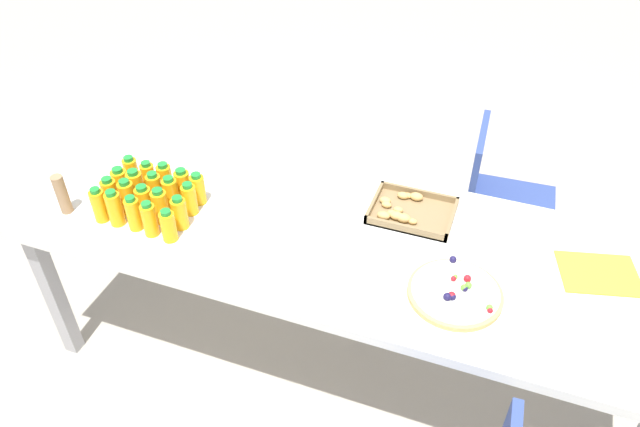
% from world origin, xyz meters
% --- Properties ---
extents(ground_plane, '(12.00, 12.00, 0.00)m').
position_xyz_m(ground_plane, '(0.00, 0.00, 0.00)').
color(ground_plane, '#B2A899').
extents(party_table, '(2.40, 0.84, 0.76)m').
position_xyz_m(party_table, '(0.00, 0.00, 0.69)').
color(party_table, silver).
rests_on(party_table, ground_plane).
extents(chair_far_right, '(0.42, 0.42, 0.83)m').
position_xyz_m(chair_far_right, '(0.54, 0.79, 0.50)').
color(chair_far_right, '#33478C').
rests_on(chair_far_right, ground_plane).
extents(juice_bottle_0, '(0.05, 0.05, 0.14)m').
position_xyz_m(juice_bottle_0, '(-0.84, -0.23, 0.82)').
color(juice_bottle_0, '#FAAD14').
rests_on(juice_bottle_0, party_table).
extents(juice_bottle_1, '(0.06, 0.06, 0.15)m').
position_xyz_m(juice_bottle_1, '(-0.77, -0.23, 0.83)').
color(juice_bottle_1, '#F9AD14').
rests_on(juice_bottle_1, party_table).
extents(juice_bottle_2, '(0.05, 0.05, 0.14)m').
position_xyz_m(juice_bottle_2, '(-0.69, -0.23, 0.82)').
color(juice_bottle_2, '#FAAE14').
rests_on(juice_bottle_2, party_table).
extents(juice_bottle_3, '(0.05, 0.05, 0.14)m').
position_xyz_m(juice_bottle_3, '(-0.62, -0.24, 0.82)').
color(juice_bottle_3, '#FAAE14').
rests_on(juice_bottle_3, party_table).
extents(juice_bottle_4, '(0.06, 0.06, 0.13)m').
position_xyz_m(juice_bottle_4, '(-0.54, -0.24, 0.82)').
color(juice_bottle_4, '#FAAE14').
rests_on(juice_bottle_4, party_table).
extents(juice_bottle_5, '(0.06, 0.06, 0.14)m').
position_xyz_m(juice_bottle_5, '(-0.84, -0.16, 0.82)').
color(juice_bottle_5, '#F9AC14').
rests_on(juice_bottle_5, party_table).
extents(juice_bottle_6, '(0.06, 0.06, 0.15)m').
position_xyz_m(juice_bottle_6, '(-0.77, -0.15, 0.83)').
color(juice_bottle_6, '#FAAD14').
rests_on(juice_bottle_6, party_table).
extents(juice_bottle_7, '(0.06, 0.06, 0.14)m').
position_xyz_m(juice_bottle_7, '(-0.69, -0.15, 0.82)').
color(juice_bottle_7, '#FAAE14').
rests_on(juice_bottle_7, party_table).
extents(juice_bottle_8, '(0.06, 0.06, 0.14)m').
position_xyz_m(juice_bottle_8, '(-0.62, -0.16, 0.82)').
color(juice_bottle_8, '#FAAE14').
rests_on(juice_bottle_8, party_table).
extents(juice_bottle_9, '(0.06, 0.06, 0.14)m').
position_xyz_m(juice_bottle_9, '(-0.54, -0.16, 0.82)').
color(juice_bottle_9, '#FAAD14').
rests_on(juice_bottle_9, party_table).
extents(juice_bottle_10, '(0.06, 0.06, 0.14)m').
position_xyz_m(juice_bottle_10, '(-0.85, -0.09, 0.82)').
color(juice_bottle_10, '#F9AE14').
rests_on(juice_bottle_10, party_table).
extents(juice_bottle_11, '(0.06, 0.06, 0.15)m').
position_xyz_m(juice_bottle_11, '(-0.77, -0.09, 0.83)').
color(juice_bottle_11, '#FAAC14').
rests_on(juice_bottle_11, party_table).
extents(juice_bottle_12, '(0.06, 0.06, 0.15)m').
position_xyz_m(juice_bottle_12, '(-0.69, -0.08, 0.83)').
color(juice_bottle_12, '#FAAB14').
rests_on(juice_bottle_12, party_table).
extents(juice_bottle_13, '(0.06, 0.06, 0.15)m').
position_xyz_m(juice_bottle_13, '(-0.63, -0.08, 0.82)').
color(juice_bottle_13, '#F9AC14').
rests_on(juice_bottle_13, party_table).
extents(juice_bottle_14, '(0.06, 0.06, 0.14)m').
position_xyz_m(juice_bottle_14, '(-0.55, -0.08, 0.82)').
color(juice_bottle_14, '#F9AE14').
rests_on(juice_bottle_14, party_table).
extents(juice_bottle_15, '(0.06, 0.06, 0.14)m').
position_xyz_m(juice_bottle_15, '(-0.85, -0.01, 0.82)').
color(juice_bottle_15, '#F9AD14').
rests_on(juice_bottle_15, party_table).
extents(juice_bottle_16, '(0.05, 0.05, 0.13)m').
position_xyz_m(juice_bottle_16, '(-0.77, -0.01, 0.82)').
color(juice_bottle_16, '#F9AC14').
rests_on(juice_bottle_16, party_table).
extents(juice_bottle_17, '(0.06, 0.06, 0.14)m').
position_xyz_m(juice_bottle_17, '(-0.70, -0.00, 0.82)').
color(juice_bottle_17, '#F9AC14').
rests_on(juice_bottle_17, party_table).
extents(juice_bottle_18, '(0.06, 0.06, 0.14)m').
position_xyz_m(juice_bottle_18, '(-0.62, -0.01, 0.82)').
color(juice_bottle_18, '#F9AC14').
rests_on(juice_bottle_18, party_table).
extents(juice_bottle_19, '(0.06, 0.06, 0.13)m').
position_xyz_m(juice_bottle_19, '(-0.55, -0.01, 0.82)').
color(juice_bottle_19, '#F9AE14').
rests_on(juice_bottle_19, party_table).
extents(fruit_pizza, '(0.31, 0.31, 0.05)m').
position_xyz_m(fruit_pizza, '(0.48, -0.16, 0.77)').
color(fruit_pizza, tan).
rests_on(fruit_pizza, party_table).
extents(snack_tray, '(0.31, 0.24, 0.04)m').
position_xyz_m(snack_tray, '(0.23, 0.20, 0.77)').
color(snack_tray, olive).
rests_on(snack_tray, party_table).
extents(plate_stack, '(0.22, 0.22, 0.02)m').
position_xyz_m(plate_stack, '(-0.05, -0.13, 0.77)').
color(plate_stack, silver).
rests_on(plate_stack, party_table).
extents(napkin_stack, '(0.15, 0.15, 0.02)m').
position_xyz_m(napkin_stack, '(1.00, -0.11, 0.76)').
color(napkin_stack, white).
rests_on(napkin_stack, party_table).
extents(cardboard_tube, '(0.04, 0.04, 0.16)m').
position_xyz_m(cardboard_tube, '(-1.00, -0.24, 0.84)').
color(cardboard_tube, '#9E7A56').
rests_on(cardboard_tube, party_table).
extents(paper_folder, '(0.30, 0.26, 0.01)m').
position_xyz_m(paper_folder, '(0.92, 0.11, 0.76)').
color(paper_folder, yellow).
rests_on(paper_folder, party_table).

